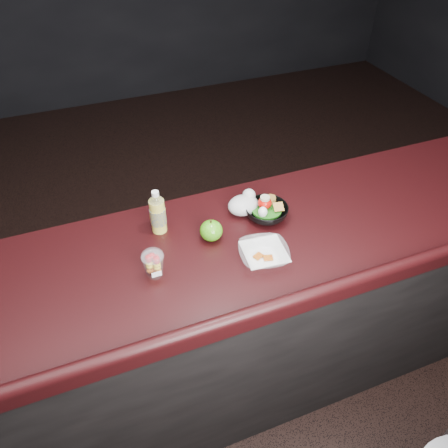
{
  "coord_description": "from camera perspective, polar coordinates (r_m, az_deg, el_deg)",
  "views": [
    {
      "loc": [
        -0.46,
        -0.85,
        2.2
      ],
      "look_at": [
        0.0,
        0.33,
        1.1
      ],
      "focal_mm": 35.0,
      "sensor_mm": 36.0,
      "label": 1
    }
  ],
  "objects": [
    {
      "name": "fruit_cup",
      "position": [
        1.58,
        -9.21,
        -5.04
      ],
      "size": [
        0.08,
        0.08,
        0.12
      ],
      "color": "white",
      "rests_on": "counter"
    },
    {
      "name": "takeout_bowl",
      "position": [
        1.65,
        5.2,
        -3.93
      ],
      "size": [
        0.22,
        0.22,
        0.05
      ],
      "rotation": [
        0.0,
        0.0,
        -0.2
      ],
      "color": "silver",
      "rests_on": "counter"
    },
    {
      "name": "plastic_bag",
      "position": [
        1.84,
        2.64,
        2.64
      ],
      "size": [
        0.13,
        0.11,
        0.1
      ],
      "color": "silver",
      "rests_on": "counter"
    },
    {
      "name": "green_apple",
      "position": [
        1.71,
        -1.69,
        -0.86
      ],
      "size": [
        0.09,
        0.09,
        0.09
      ],
      "color": "#32810E",
      "rests_on": "counter"
    },
    {
      "name": "lemonade_bottle",
      "position": [
        1.74,
        -8.63,
        1.22
      ],
      "size": [
        0.06,
        0.06,
        0.19
      ],
      "color": "yellow",
      "rests_on": "counter"
    },
    {
      "name": "snack_bowl",
      "position": [
        1.82,
        5.54,
        1.69
      ],
      "size": [
        0.19,
        0.19,
        0.1
      ],
      "rotation": [
        0.0,
        0.0,
        0.04
      ],
      "color": "black",
      "rests_on": "counter"
    },
    {
      "name": "paper_napkin",
      "position": [
        1.69,
        5.3,
        -3.59
      ],
      "size": [
        0.17,
        0.17,
        0.0
      ],
      "primitive_type": "cube",
      "rotation": [
        0.0,
        0.0,
        -0.09
      ],
      "color": "white",
      "rests_on": "counter"
    },
    {
      "name": "room_shell",
      "position": [
        1.04,
        7.06,
        19.8
      ],
      "size": [
        8.0,
        8.0,
        8.0
      ],
      "color": "black",
      "rests_on": "ground"
    },
    {
      "name": "counter",
      "position": [
        2.09,
        0.31,
        -12.83
      ],
      "size": [
        4.06,
        0.71,
        1.02
      ],
      "color": "black",
      "rests_on": "ground"
    },
    {
      "name": "ground",
      "position": [
        2.4,
        3.17,
        -25.53
      ],
      "size": [
        8.0,
        8.0,
        0.0
      ],
      "primitive_type": "plane",
      "color": "black",
      "rests_on": "ground"
    }
  ]
}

